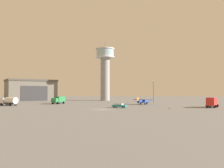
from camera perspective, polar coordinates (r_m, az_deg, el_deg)
name	(u,v)px	position (r m, az deg, el deg)	size (l,w,h in m)	color
ground_plane	(101,109)	(64.13, -2.71, -6.39)	(400.00, 400.00, 0.00)	slate
control_tower	(105,67)	(131.47, -1.74, 4.20)	(10.81, 10.81, 34.08)	gray
hangar	(31,90)	(140.32, -19.68, -1.45)	(31.81, 29.07, 11.98)	#6B665B
airplane_blue	(143,101)	(89.95, 7.77, -4.27)	(7.64, 7.91, 2.84)	#2847A8
truck_box_green	(59,100)	(96.31, -13.23, -3.88)	(4.68, 6.87, 3.04)	#38383D
truck_fuel_tanker_white	(9,101)	(89.15, -24.40, -3.89)	(7.26, 5.30, 3.04)	#38383D
truck_box_red	(212,102)	(78.40, 23.76, -4.15)	(5.66, 7.01, 3.16)	#38383D
car_teal	(119,105)	(70.66, 1.84, -5.38)	(4.83, 3.48, 1.37)	teal
light_post_east	(153,90)	(105.43, 10.35, -1.38)	(0.44, 0.44, 10.29)	#38383D
traffic_cone_near_left	(170,108)	(68.32, 14.26, -5.77)	(0.36, 0.36, 0.71)	black
traffic_cone_near_right	(169,107)	(71.99, 14.16, -5.57)	(0.36, 0.36, 0.72)	black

